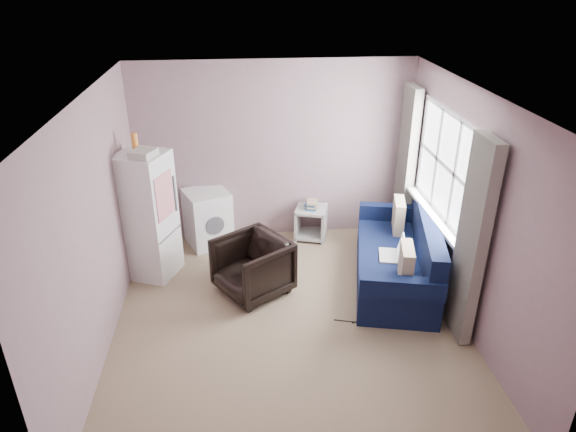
% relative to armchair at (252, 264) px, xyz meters
% --- Properties ---
extents(room, '(3.84, 4.24, 2.54)m').
position_rel_armchair_xyz_m(room, '(0.39, -0.59, 0.87)').
color(room, '#8E785D').
rests_on(room, ground).
extents(armchair, '(1.00, 1.02, 0.77)m').
position_rel_armchair_xyz_m(armchair, '(0.00, 0.00, 0.00)').
color(armchair, black).
rests_on(armchair, ground).
extents(fridge, '(0.72, 0.72, 1.84)m').
position_rel_armchair_xyz_m(fridge, '(-1.24, 0.56, 0.43)').
color(fridge, white).
rests_on(fridge, ground).
extents(washing_machine, '(0.73, 0.73, 0.79)m').
position_rel_armchair_xyz_m(washing_machine, '(-0.58, 1.28, 0.02)').
color(washing_machine, white).
rests_on(washing_machine, ground).
extents(side_table, '(0.53, 0.53, 0.58)m').
position_rel_armchair_xyz_m(side_table, '(0.88, 1.30, -0.11)').
color(side_table, '#A6A5A3').
rests_on(side_table, ground).
extents(sofa, '(1.31, 2.13, 0.89)m').
position_rel_armchair_xyz_m(sofa, '(1.81, 0.03, -0.06)').
color(sofa, '#0C1639').
rests_on(sofa, ground).
extents(window_dressing, '(0.17, 2.62, 2.18)m').
position_rel_armchair_xyz_m(window_dressing, '(2.16, 0.11, 0.72)').
color(window_dressing, white).
rests_on(window_dressing, ground).
extents(floor_cables, '(0.48, 0.12, 0.01)m').
position_rel_armchair_xyz_m(floor_cables, '(1.12, -0.68, -0.38)').
color(floor_cables, black).
rests_on(floor_cables, ground).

